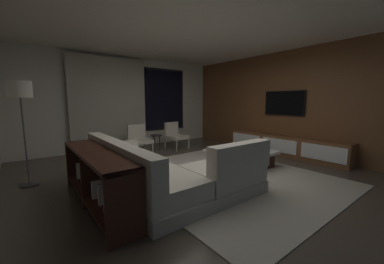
{
  "coord_description": "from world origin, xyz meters",
  "views": [
    {
      "loc": [
        -2.58,
        -2.94,
        1.39
      ],
      "look_at": [
        0.56,
        1.12,
        0.69
      ],
      "focal_mm": 20.82,
      "sensor_mm": 36.0,
      "label": 1
    }
  ],
  "objects": [
    {
      "name": "floor",
      "position": [
        0.0,
        0.0,
        0.0
      ],
      "size": [
        9.2,
        9.2,
        0.0
      ],
      "primitive_type": "plane",
      "color": "#473D33"
    },
    {
      "name": "back_wall_with_window",
      "position": [
        -0.06,
        3.62,
        1.34
      ],
      "size": [
        6.6,
        0.3,
        2.7
      ],
      "color": "silver",
      "rests_on": "floor"
    },
    {
      "name": "media_wall",
      "position": [
        3.06,
        0.0,
        1.35
      ],
      "size": [
        0.12,
        7.8,
        2.7
      ],
      "color": "brown",
      "rests_on": "floor"
    },
    {
      "name": "ceiling",
      "position": [
        0.0,
        0.0,
        2.7
      ],
      "size": [
        8.2,
        8.2,
        0.0
      ],
      "primitive_type": "plane",
      "color": "silver"
    },
    {
      "name": "area_rug",
      "position": [
        0.35,
        -0.1,
        0.01
      ],
      "size": [
        3.2,
        3.8,
        0.01
      ],
      "primitive_type": "cube",
      "color": "#ADA391",
      "rests_on": "floor"
    },
    {
      "name": "sectional_couch",
      "position": [
        -0.93,
        -0.04,
        0.29
      ],
      "size": [
        1.98,
        2.5,
        0.82
      ],
      "color": "#B1A997",
      "rests_on": "floor"
    },
    {
      "name": "coffee_table",
      "position": [
        1.09,
        0.1,
        0.19
      ],
      "size": [
        1.16,
        1.16,
        0.36
      ],
      "color": "#371A11",
      "rests_on": "floor"
    },
    {
      "name": "book_stack_on_coffee_table",
      "position": [
        1.02,
        0.16,
        0.38
      ],
      "size": [
        0.25,
        0.18,
        0.05
      ],
      "color": "#BE5538",
      "rests_on": "coffee_table"
    },
    {
      "name": "accent_chair_near_window",
      "position": [
        1.01,
        2.53,
        0.43
      ],
      "size": [
        0.62,
        0.63,
        0.78
      ],
      "color": "#B2ADA0",
      "rests_on": "floor"
    },
    {
      "name": "accent_chair_by_curtain",
      "position": [
        -0.13,
        2.54,
        0.43
      ],
      "size": [
        0.56,
        0.57,
        0.78
      ],
      "color": "#B2ADA0",
      "rests_on": "floor"
    },
    {
      "name": "side_stool",
      "position": [
        0.4,
        2.56,
        0.37
      ],
      "size": [
        0.32,
        0.32,
        0.46
      ],
      "color": "#333338",
      "rests_on": "floor"
    },
    {
      "name": "media_console",
      "position": [
        2.77,
        0.05,
        0.25
      ],
      "size": [
        0.46,
        3.1,
        0.52
      ],
      "color": "brown",
      "rests_on": "floor"
    },
    {
      "name": "mounted_tv",
      "position": [
        2.95,
        0.25,
        1.35
      ],
      "size": [
        0.05,
        1.1,
        0.64
      ],
      "color": "black"
    },
    {
      "name": "console_table_behind_couch",
      "position": [
        -1.84,
        0.09,
        0.42
      ],
      "size": [
        0.4,
        2.1,
        0.74
      ],
      "color": "#371A11",
      "rests_on": "floor"
    },
    {
      "name": "standing_lamp",
      "position": [
        -2.55,
        1.55,
        1.47
      ],
      "size": [
        0.34,
        0.34,
        1.71
      ],
      "color": "#333335",
      "rests_on": "floor"
    }
  ]
}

